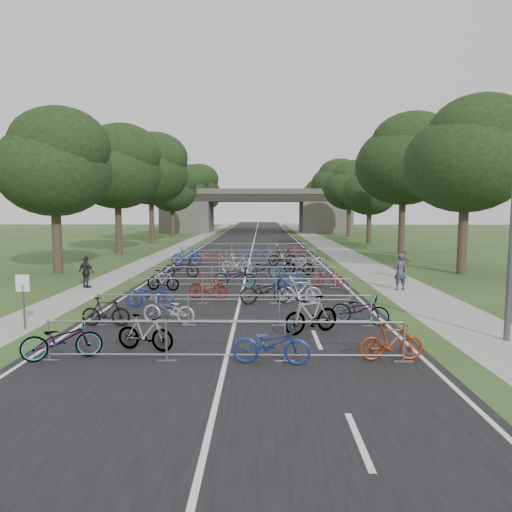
# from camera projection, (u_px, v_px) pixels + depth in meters

# --- Properties ---
(ground) EXTENTS (200.00, 200.00, 0.00)m
(ground) POSITION_uv_depth(u_px,v_px,m) (226.00, 361.00, 11.82)
(ground) COLOR #2E441D
(ground) RESTS_ON ground
(road) EXTENTS (11.00, 140.00, 0.01)m
(road) POSITION_uv_depth(u_px,v_px,m) (255.00, 238.00, 61.54)
(road) COLOR black
(road) RESTS_ON ground
(sidewalk_right) EXTENTS (3.00, 140.00, 0.01)m
(sidewalk_right) POSITION_uv_depth(u_px,v_px,m) (314.00, 238.00, 61.44)
(sidewalk_right) COLOR gray
(sidewalk_right) RESTS_ON ground
(sidewalk_left) EXTENTS (2.00, 140.00, 0.01)m
(sidewalk_left) POSITION_uv_depth(u_px,v_px,m) (199.00, 238.00, 61.63)
(sidewalk_left) COLOR gray
(sidewalk_left) RESTS_ON ground
(lane_markings) EXTENTS (0.12, 140.00, 0.00)m
(lane_markings) POSITION_uv_depth(u_px,v_px,m) (255.00, 238.00, 61.54)
(lane_markings) COLOR silver
(lane_markings) RESTS_ON ground
(overpass_bridge) EXTENTS (31.00, 8.00, 7.05)m
(overpass_bridge) POSITION_uv_depth(u_px,v_px,m) (256.00, 211.00, 76.09)
(overpass_bridge) COLOR #4F4C47
(overpass_bridge) RESTS_ON ground
(park_sign) EXTENTS (0.45, 0.06, 1.83)m
(park_sign) POSITION_uv_depth(u_px,v_px,m) (23.00, 292.00, 14.75)
(park_sign) COLOR #4C4C51
(park_sign) RESTS_ON ground
(tree_left_0) EXTENTS (6.72, 6.72, 10.25)m
(tree_left_0) POSITION_uv_depth(u_px,v_px,m) (55.00, 165.00, 27.12)
(tree_left_0) COLOR #33261C
(tree_left_0) RESTS_ON ground
(tree_right_0) EXTENTS (7.17, 7.17, 10.93)m
(tree_right_0) POSITION_uv_depth(u_px,v_px,m) (469.00, 158.00, 26.77)
(tree_right_0) COLOR #33261C
(tree_right_0) RESTS_ON ground
(tree_left_1) EXTENTS (7.56, 7.56, 11.53)m
(tree_left_1) POSITION_uv_depth(u_px,v_px,m) (118.00, 169.00, 38.97)
(tree_left_1) COLOR #33261C
(tree_left_1) RESTS_ON ground
(tree_right_1) EXTENTS (8.18, 8.18, 12.47)m
(tree_right_1) POSITION_uv_depth(u_px,v_px,m) (405.00, 161.00, 38.60)
(tree_right_1) COLOR #33261C
(tree_right_1) RESTS_ON ground
(tree_left_2) EXTENTS (8.40, 8.40, 12.81)m
(tree_left_2) POSITION_uv_depth(u_px,v_px,m) (151.00, 171.00, 50.82)
(tree_left_2) COLOR #33261C
(tree_left_2) RESTS_ON ground
(tree_right_2) EXTENTS (6.16, 6.16, 9.39)m
(tree_right_2) POSITION_uv_depth(u_px,v_px,m) (371.00, 190.00, 50.74)
(tree_right_2) COLOR #33261C
(tree_right_2) RESTS_ON ground
(tree_left_3) EXTENTS (6.72, 6.72, 10.25)m
(tree_left_3) POSITION_uv_depth(u_px,v_px,m) (173.00, 190.00, 62.92)
(tree_left_3) COLOR #33261C
(tree_left_3) RESTS_ON ground
(tree_right_3) EXTENTS (7.17, 7.17, 10.93)m
(tree_right_3) POSITION_uv_depth(u_px,v_px,m) (350.00, 186.00, 62.57)
(tree_right_3) COLOR #33261C
(tree_right_3) RESTS_ON ground
(tree_left_4) EXTENTS (7.56, 7.56, 11.53)m
(tree_left_4) POSITION_uv_depth(u_px,v_px,m) (187.00, 188.00, 74.77)
(tree_left_4) COLOR #33261C
(tree_left_4) RESTS_ON ground
(tree_right_4) EXTENTS (8.18, 8.18, 12.47)m
(tree_right_4) POSITION_uv_depth(u_px,v_px,m) (336.00, 184.00, 74.40)
(tree_right_4) COLOR #33261C
(tree_right_4) RESTS_ON ground
(tree_left_5) EXTENTS (8.40, 8.40, 12.81)m
(tree_left_5) POSITION_uv_depth(u_px,v_px,m) (197.00, 186.00, 86.62)
(tree_left_5) COLOR #33261C
(tree_left_5) RESTS_ON ground
(tree_right_5) EXTENTS (6.16, 6.16, 9.39)m
(tree_right_5) POSITION_uv_depth(u_px,v_px,m) (326.00, 198.00, 86.54)
(tree_right_5) COLOR #33261C
(tree_right_5) RESTS_ON ground
(tree_left_6) EXTENTS (6.72, 6.72, 10.25)m
(tree_left_6) POSITION_uv_depth(u_px,v_px,m) (205.00, 196.00, 98.72)
(tree_left_6) COLOR #33261C
(tree_left_6) RESTS_ON ground
(tree_right_6) EXTENTS (7.17, 7.17, 10.93)m
(tree_right_6) POSITION_uv_depth(u_px,v_px,m) (318.00, 194.00, 98.37)
(tree_right_6) COLOR #33261C
(tree_right_6) RESTS_ON ground
(barrier_row_0) EXTENTS (9.70, 0.08, 1.10)m
(barrier_row_0) POSITION_uv_depth(u_px,v_px,m) (225.00, 341.00, 11.76)
(barrier_row_0) COLOR #9A9DA2
(barrier_row_0) RESTS_ON ground
(barrier_row_1) EXTENTS (9.70, 0.08, 1.10)m
(barrier_row_1) POSITION_uv_depth(u_px,v_px,m) (234.00, 310.00, 15.34)
(barrier_row_1) COLOR #9A9DA2
(barrier_row_1) RESTS_ON ground
(barrier_row_2) EXTENTS (9.70, 0.08, 1.10)m
(barrier_row_2) POSITION_uv_depth(u_px,v_px,m) (239.00, 291.00, 18.92)
(barrier_row_2) COLOR #9A9DA2
(barrier_row_2) RESTS_ON ground
(barrier_row_3) EXTENTS (9.70, 0.08, 1.10)m
(barrier_row_3) POSITION_uv_depth(u_px,v_px,m) (243.00, 277.00, 22.70)
(barrier_row_3) COLOR #9A9DA2
(barrier_row_3) RESTS_ON ground
(barrier_row_4) EXTENTS (9.70, 0.08, 1.10)m
(barrier_row_4) POSITION_uv_depth(u_px,v_px,m) (246.00, 267.00, 26.68)
(barrier_row_4) COLOR #9A9DA2
(barrier_row_4) RESTS_ON ground
(barrier_row_5) EXTENTS (9.70, 0.08, 1.10)m
(barrier_row_5) POSITION_uv_depth(u_px,v_px,m) (248.00, 258.00, 31.65)
(barrier_row_5) COLOR #9A9DA2
(barrier_row_5) RESTS_ON ground
(barrier_row_6) EXTENTS (9.70, 0.08, 1.10)m
(barrier_row_6) POSITION_uv_depth(u_px,v_px,m) (250.00, 250.00, 37.62)
(barrier_row_6) COLOR #9A9DA2
(barrier_row_6) RESTS_ON ground
(bike_0) EXTENTS (2.13, 1.36, 1.06)m
(bike_0) POSITION_uv_depth(u_px,v_px,m) (62.00, 340.00, 11.92)
(bike_0) COLOR #9A9DA2
(bike_0) RESTS_ON ground
(bike_1) EXTENTS (1.76, 0.88, 1.02)m
(bike_1) POSITION_uv_depth(u_px,v_px,m) (145.00, 333.00, 12.65)
(bike_1) COLOR #9A9DA2
(bike_1) RESTS_ON ground
(bike_2) EXTENTS (2.04, 0.87, 1.04)m
(bike_2) POSITION_uv_depth(u_px,v_px,m) (271.00, 344.00, 11.56)
(bike_2) COLOR navy
(bike_2) RESTS_ON ground
(bike_3) EXTENTS (1.71, 0.59, 1.01)m
(bike_3) POSITION_uv_depth(u_px,v_px,m) (391.00, 342.00, 11.80)
(bike_3) COLOR maroon
(bike_3) RESTS_ON ground
(bike_4) EXTENTS (1.65, 0.49, 0.99)m
(bike_4) POSITION_uv_depth(u_px,v_px,m) (106.00, 312.00, 15.29)
(bike_4) COLOR black
(bike_4) RESTS_ON ground
(bike_5) EXTENTS (1.96, 1.01, 0.98)m
(bike_5) POSITION_uv_depth(u_px,v_px,m) (169.00, 310.00, 15.62)
(bike_5) COLOR #A8A6AE
(bike_5) RESTS_ON ground
(bike_6) EXTENTS (2.01, 1.42, 1.19)m
(bike_6) POSITION_uv_depth(u_px,v_px,m) (311.00, 315.00, 14.40)
(bike_6) COLOR #9A9DA2
(bike_6) RESTS_ON ground
(bike_7) EXTENTS (2.06, 1.39, 1.03)m
(bike_7) POSITION_uv_depth(u_px,v_px,m) (360.00, 310.00, 15.55)
(bike_7) COLOR #9A9DA2
(bike_7) RESTS_ON ground
(bike_8) EXTENTS (2.15, 1.18, 1.07)m
(bike_8) POSITION_uv_depth(u_px,v_px,m) (150.00, 295.00, 18.09)
(bike_8) COLOR navy
(bike_8) RESTS_ON ground
(bike_9) EXTENTS (1.87, 0.84, 1.08)m
(bike_9) POSITION_uv_depth(u_px,v_px,m) (208.00, 287.00, 19.92)
(bike_9) COLOR maroon
(bike_9) RESTS_ON ground
(bike_10) EXTENTS (2.28, 1.21, 1.14)m
(bike_10) POSITION_uv_depth(u_px,v_px,m) (266.00, 290.00, 18.86)
(bike_10) COLOR black
(bike_10) RESTS_ON ground
(bike_11) EXTENTS (1.78, 0.51, 1.07)m
(bike_11) POSITION_uv_depth(u_px,v_px,m) (300.00, 291.00, 19.01)
(bike_11) COLOR #A8A7AE
(bike_11) RESTS_ON ground
(bike_12) EXTENTS (1.72, 0.83, 1.00)m
(bike_12) POSITION_uv_depth(u_px,v_px,m) (163.00, 280.00, 21.91)
(bike_12) COLOR #9A9DA2
(bike_12) RESTS_ON ground
(bike_13) EXTENTS (2.21, 1.09, 1.11)m
(bike_13) POSITION_uv_depth(u_px,v_px,m) (235.00, 277.00, 22.71)
(bike_13) COLOR #9A9DA2
(bike_13) RESTS_ON ground
(bike_14) EXTENTS (1.77, 0.88, 1.02)m
(bike_14) POSITION_uv_depth(u_px,v_px,m) (290.00, 281.00, 21.74)
(bike_14) COLOR #1C379D
(bike_14) RESTS_ON ground
(bike_15) EXTENTS (1.75, 0.89, 0.88)m
(bike_15) POSITION_uv_depth(u_px,v_px,m) (328.00, 278.00, 22.96)
(bike_15) COLOR maroon
(bike_15) RESTS_ON ground
(bike_16) EXTENTS (2.20, 0.99, 1.12)m
(bike_16) POSITION_uv_depth(u_px,v_px,m) (181.00, 268.00, 26.13)
(bike_16) COLOR black
(bike_16) RESTS_ON ground
(bike_17) EXTENTS (2.03, 0.93, 1.18)m
(bike_17) POSITION_uv_depth(u_px,v_px,m) (237.00, 264.00, 27.65)
(bike_17) COLOR #999AA0
(bike_17) RESTS_ON ground
(bike_18) EXTENTS (2.14, 1.07, 1.08)m
(bike_18) POSITION_uv_depth(u_px,v_px,m) (263.00, 268.00, 25.99)
(bike_18) COLOR #9A9DA2
(bike_18) RESTS_ON ground
(bike_19) EXTENTS (1.91, 1.10, 1.11)m
(bike_19) POSITION_uv_depth(u_px,v_px,m) (299.00, 265.00, 27.21)
(bike_19) COLOR #9A9DA2
(bike_19) RESTS_ON ground
(bike_20) EXTENTS (2.14, 0.98, 1.24)m
(bike_20) POSITION_uv_depth(u_px,v_px,m) (186.00, 256.00, 31.63)
(bike_20) COLOR navy
(bike_20) RESTS_ON ground
(bike_21) EXTENTS (2.12, 0.87, 1.09)m
(bike_21) POSITION_uv_depth(u_px,v_px,m) (209.00, 257.00, 32.30)
(bike_21) COLOR #9E3217
(bike_21) RESTS_ON ground
(bike_22) EXTENTS (2.04, 0.88, 1.19)m
(bike_22) POSITION_uv_depth(u_px,v_px,m) (282.00, 257.00, 31.51)
(bike_22) COLOR black
(bike_22) RESTS_ON ground
(bike_23) EXTENTS (1.71, 0.70, 0.88)m
(bike_23) POSITION_uv_depth(u_px,v_px,m) (310.00, 259.00, 31.50)
(bike_23) COLOR #A8A9AF
(bike_23) RESTS_ON ground
(bike_26) EXTENTS (1.94, 1.15, 0.96)m
(bike_26) POSITION_uv_depth(u_px,v_px,m) (259.00, 252.00, 36.68)
(bike_26) COLOR navy
(bike_26) RESTS_ON ground
(bike_27) EXTENTS (1.72, 0.69, 1.01)m
(bike_27) POSITION_uv_depth(u_px,v_px,m) (297.00, 249.00, 38.56)
(bike_27) COLOR maroon
(bike_27) RESTS_ON ground
(pedestrian_a) EXTENTS (0.74, 0.58, 1.80)m
(pedestrian_a) POSITION_uv_depth(u_px,v_px,m) (400.00, 272.00, 22.03)
(pedestrian_a) COLOR #303248
(pedestrian_a) RESTS_ON ground
(pedestrian_b) EXTENTS (0.92, 0.85, 1.53)m
(pedestrian_b) POSITION_uv_depth(u_px,v_px,m) (404.00, 265.00, 25.91)
(pedestrian_b) COLOR maroon
(pedestrian_b) RESTS_ON ground
(pedestrian_c) EXTENTS (1.01, 0.77, 1.60)m
(pedestrian_c) POSITION_uv_depth(u_px,v_px,m) (86.00, 272.00, 22.61)
(pedestrian_c) COLOR black
(pedestrian_c) RESTS_ON ground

